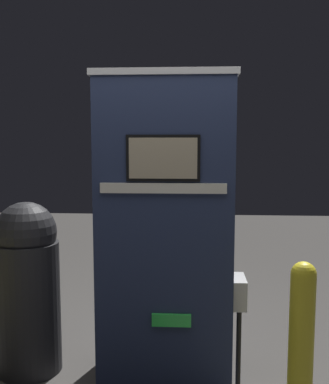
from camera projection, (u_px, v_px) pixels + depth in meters
The scene contains 3 objects.
gas_pump at pixel (166, 229), 3.00m from camera, with size 0.97×0.57×2.04m.
safety_bollard at pixel (301, 342), 2.48m from camera, with size 0.14×0.14×0.96m.
trash_bin at pixel (28, 286), 3.10m from camera, with size 0.44×0.44×1.19m.
Camera 1 is at (0.18, -2.68, 1.61)m, focal length 42.00 mm.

